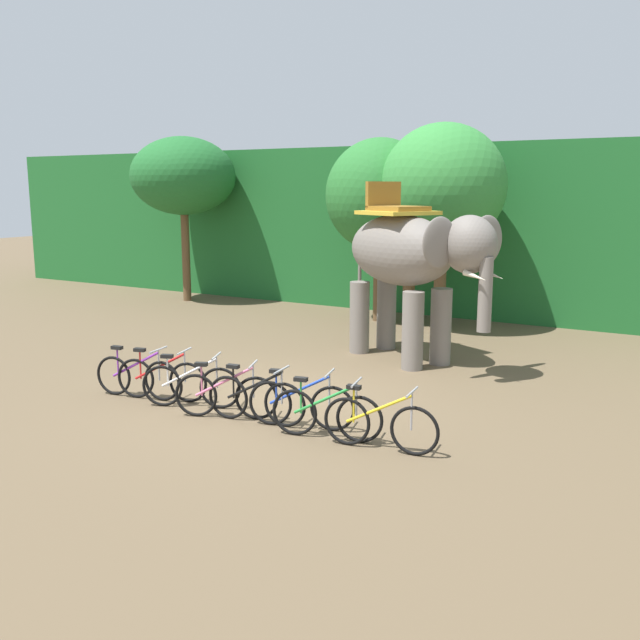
{
  "coord_description": "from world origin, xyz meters",
  "views": [
    {
      "loc": [
        6.63,
        -9.74,
        3.64
      ],
      "look_at": [
        0.36,
        1.0,
        1.3
      ],
      "focal_mm": 39.44,
      "sensor_mm": 36.0,
      "label": 1
    }
  ],
  "objects_px": {
    "tree_center_left": "(183,176)",
    "elephant": "(411,258)",
    "bike_black": "(256,399)",
    "bike_green": "(326,414)",
    "tree_center": "(411,197)",
    "bike_yellow": "(380,424)",
    "bike_purple": "(137,377)",
    "bike_red": "(161,379)",
    "tree_right": "(380,196)",
    "bike_white": "(191,385)",
    "bike_pink": "(226,395)",
    "bike_blue": "(301,404)",
    "tree_center_right": "(443,187)"
  },
  "relations": [
    {
      "from": "bike_white",
      "to": "bike_pink",
      "type": "bearing_deg",
      "value": -9.55
    },
    {
      "from": "bike_white",
      "to": "tree_center",
      "type": "bearing_deg",
      "value": 88.24
    },
    {
      "from": "tree_right",
      "to": "bike_green",
      "type": "bearing_deg",
      "value": -68.94
    },
    {
      "from": "bike_black",
      "to": "bike_yellow",
      "type": "relative_size",
      "value": 1.0
    },
    {
      "from": "tree_right",
      "to": "tree_center_right",
      "type": "distance_m",
      "value": 1.94
    },
    {
      "from": "bike_white",
      "to": "bike_yellow",
      "type": "bearing_deg",
      "value": -2.84
    },
    {
      "from": "tree_center_left",
      "to": "bike_white",
      "type": "relative_size",
      "value": 3.29
    },
    {
      "from": "tree_center_left",
      "to": "bike_green",
      "type": "relative_size",
      "value": 3.12
    },
    {
      "from": "tree_center",
      "to": "bike_green",
      "type": "relative_size",
      "value": 2.69
    },
    {
      "from": "tree_center_left",
      "to": "bike_black",
      "type": "distance_m",
      "value": 13.2
    },
    {
      "from": "bike_pink",
      "to": "bike_blue",
      "type": "bearing_deg",
      "value": 8.72
    },
    {
      "from": "bike_red",
      "to": "tree_right",
      "type": "bearing_deg",
      "value": 89.97
    },
    {
      "from": "bike_blue",
      "to": "elephant",
      "type": "bearing_deg",
      "value": 93.17
    },
    {
      "from": "tree_center",
      "to": "bike_black",
      "type": "height_order",
      "value": "tree_center"
    },
    {
      "from": "tree_center_left",
      "to": "bike_green",
      "type": "height_order",
      "value": "tree_center_left"
    },
    {
      "from": "tree_right",
      "to": "bike_yellow",
      "type": "height_order",
      "value": "tree_right"
    },
    {
      "from": "tree_right",
      "to": "bike_black",
      "type": "height_order",
      "value": "tree_right"
    },
    {
      "from": "tree_right",
      "to": "bike_pink",
      "type": "height_order",
      "value": "tree_right"
    },
    {
      "from": "tree_center_left",
      "to": "bike_green",
      "type": "xyz_separation_m",
      "value": [
        10.39,
        -8.95,
        -3.62
      ]
    },
    {
      "from": "tree_center_left",
      "to": "elephant",
      "type": "bearing_deg",
      "value": -22.46
    },
    {
      "from": "bike_purple",
      "to": "bike_black",
      "type": "xyz_separation_m",
      "value": [
        2.58,
        -0.04,
        0.0
      ]
    },
    {
      "from": "bike_pink",
      "to": "tree_center_left",
      "type": "bearing_deg",
      "value": 133.66
    },
    {
      "from": "tree_right",
      "to": "tree_center",
      "type": "bearing_deg",
      "value": -9.2
    },
    {
      "from": "bike_white",
      "to": "bike_blue",
      "type": "xyz_separation_m",
      "value": [
        2.14,
        0.05,
        0.0
      ]
    },
    {
      "from": "tree_center",
      "to": "bike_purple",
      "type": "relative_size",
      "value": 2.67
    },
    {
      "from": "bike_pink",
      "to": "bike_blue",
      "type": "distance_m",
      "value": 1.31
    },
    {
      "from": "bike_black",
      "to": "bike_green",
      "type": "height_order",
      "value": "same"
    },
    {
      "from": "bike_blue",
      "to": "bike_pink",
      "type": "bearing_deg",
      "value": -171.28
    },
    {
      "from": "tree_right",
      "to": "tree_center",
      "type": "height_order",
      "value": "tree_right"
    },
    {
      "from": "bike_red",
      "to": "bike_green",
      "type": "height_order",
      "value": "same"
    },
    {
      "from": "tree_center_right",
      "to": "bike_blue",
      "type": "distance_m",
      "value": 9.06
    },
    {
      "from": "bike_black",
      "to": "bike_purple",
      "type": "bearing_deg",
      "value": 179.02
    },
    {
      "from": "bike_purple",
      "to": "bike_green",
      "type": "distance_m",
      "value": 3.9
    },
    {
      "from": "bike_black",
      "to": "bike_yellow",
      "type": "distance_m",
      "value": 2.19
    },
    {
      "from": "bike_purple",
      "to": "bike_red",
      "type": "distance_m",
      "value": 0.48
    },
    {
      "from": "tree_center",
      "to": "bike_black",
      "type": "xyz_separation_m",
      "value": [
        1.13,
        -8.67,
        -3.02
      ]
    },
    {
      "from": "tree_center_left",
      "to": "bike_purple",
      "type": "distance_m",
      "value": 11.54
    },
    {
      "from": "elephant",
      "to": "bike_blue",
      "type": "height_order",
      "value": "elephant"
    },
    {
      "from": "tree_right",
      "to": "bike_green",
      "type": "height_order",
      "value": "tree_right"
    },
    {
      "from": "tree_center_left",
      "to": "bike_white",
      "type": "xyz_separation_m",
      "value": [
        7.67,
        -8.79,
        -3.62
      ]
    },
    {
      "from": "tree_center",
      "to": "bike_black",
      "type": "relative_size",
      "value": 2.66
    },
    {
      "from": "tree_center",
      "to": "bike_black",
      "type": "bearing_deg",
      "value": -82.54
    },
    {
      "from": "elephant",
      "to": "bike_purple",
      "type": "relative_size",
      "value": 2.45
    },
    {
      "from": "tree_center_left",
      "to": "bike_black",
      "type": "height_order",
      "value": "tree_center_left"
    },
    {
      "from": "tree_center",
      "to": "elephant",
      "type": "xyz_separation_m",
      "value": [
        1.61,
        -3.74,
        -1.2
      ]
    },
    {
      "from": "elephant",
      "to": "bike_red",
      "type": "distance_m",
      "value": 5.73
    },
    {
      "from": "bike_green",
      "to": "bike_white",
      "type": "bearing_deg",
      "value": 176.53
    },
    {
      "from": "bike_blue",
      "to": "bike_yellow",
      "type": "relative_size",
      "value": 0.98
    },
    {
      "from": "tree_center_left",
      "to": "bike_yellow",
      "type": "bearing_deg",
      "value": -38.52
    },
    {
      "from": "tree_right",
      "to": "tree_center",
      "type": "xyz_separation_m",
      "value": [
        0.98,
        -0.16,
        -0.03
      ]
    }
  ]
}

